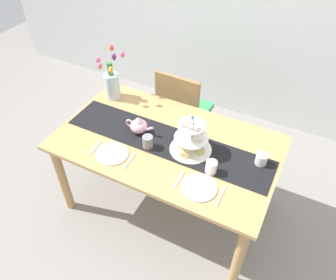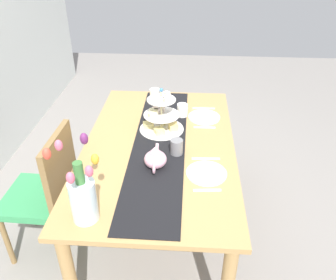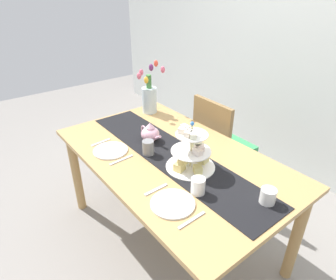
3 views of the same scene
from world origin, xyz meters
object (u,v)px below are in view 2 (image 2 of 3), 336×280
at_px(knife_left, 206,159).
at_px(knife_right, 204,108).
at_px(fork_left, 207,190).
at_px(chair_left, 47,190).
at_px(dinner_plate_right, 204,117).
at_px(teapot, 155,159).
at_px(mug_grey, 177,147).
at_px(cream_jug, 155,94).
at_px(tulip_vase, 82,195).
at_px(fork_right, 205,127).
at_px(mug_white_text, 182,110).
at_px(tiered_cake_stand, 161,117).
at_px(dining_table, 159,158).

relative_size(knife_left, knife_right, 1.00).
height_order(fork_left, knife_left, same).
relative_size(chair_left, dinner_plate_right, 3.96).
height_order(knife_left, knife_right, same).
bearing_deg(teapot, mug_grey, -38.60).
bearing_deg(knife_left, teapot, 108.88).
distance_m(chair_left, cream_jug, 1.10).
height_order(tulip_vase, fork_right, tulip_vase).
bearing_deg(cream_jug, mug_grey, -164.67).
xyz_separation_m(chair_left, tulip_vase, (-0.46, -0.41, 0.39)).
bearing_deg(teapot, knife_left, -71.12).
relative_size(teapot, fork_left, 1.59).
bearing_deg(tulip_vase, knife_left, -47.92).
bearing_deg(knife_left, fork_left, 180.00).
relative_size(chair_left, fork_left, 6.07).
height_order(tulip_vase, knife_right, tulip_vase).
xyz_separation_m(fork_left, fork_right, (0.67, 0.00, 0.00)).
distance_m(cream_jug, mug_white_text, 0.36).
height_order(tiered_cake_stand, mug_white_text, tiered_cake_stand).
xyz_separation_m(tiered_cake_stand, tulip_vase, (-0.85, 0.29, 0.05)).
bearing_deg(mug_white_text, tiered_cake_stand, 147.02).
xyz_separation_m(chair_left, knife_right, (0.73, -1.00, 0.25)).
bearing_deg(fork_left, mug_grey, 28.04).
relative_size(tulip_vase, cream_jug, 5.10).
bearing_deg(dining_table, mug_grey, -129.19).
xyz_separation_m(knife_left, mug_white_text, (0.53, 0.16, 0.04)).
bearing_deg(dining_table, tiered_cake_stand, 0.68).
bearing_deg(knife_right, cream_jug, 69.87).
height_order(fork_left, mug_white_text, mug_white_text).
xyz_separation_m(dinner_plate_right, mug_white_text, (0.01, 0.16, 0.04)).
xyz_separation_m(cream_jug, fork_left, (-1.10, -0.39, -0.04)).
xyz_separation_m(dining_table, mug_white_text, (0.40, -0.13, 0.15)).
bearing_deg(chair_left, mug_white_text, -54.43).
xyz_separation_m(cream_jug, knife_right, (-0.14, -0.39, -0.04)).
bearing_deg(fork_left, knife_left, 0.00).
bearing_deg(mug_white_text, chair_left, 125.57).
xyz_separation_m(fork_right, knife_right, (0.29, 0.00, 0.00)).
xyz_separation_m(cream_jug, fork_right, (-0.43, -0.39, -0.04)).
bearing_deg(fork_left, dining_table, 34.40).
relative_size(tulip_vase, fork_left, 2.89).
bearing_deg(fork_right, tulip_vase, 147.05).
relative_size(teapot, cream_jug, 2.80).
distance_m(dining_table, tulip_vase, 0.77).
bearing_deg(chair_left, mug_grey, -82.45).
height_order(teapot, mug_white_text, teapot).
height_order(tiered_cake_stand, fork_left, tiered_cake_stand).
relative_size(tiered_cake_stand, knife_right, 1.79).
height_order(fork_left, mug_grey, mug_grey).
xyz_separation_m(mug_grey, mug_white_text, (0.49, -0.02, -0.00)).
distance_m(fork_left, mug_grey, 0.38).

